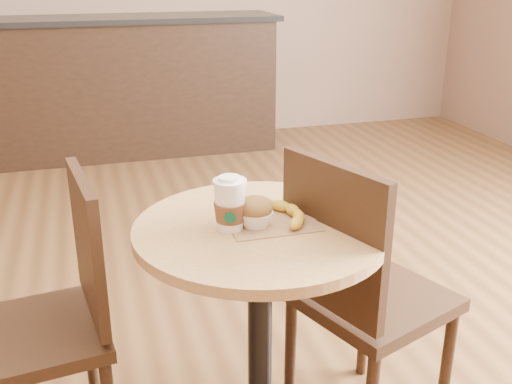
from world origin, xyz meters
TOP-DOWN VIEW (x-y plane):
  - cafe_table at (0.08, -0.11)m, footprint 0.69×0.69m
  - chair_left at (-0.48, 0.03)m, footprint 0.44×0.44m
  - chair_right at (0.38, -0.12)m, footprint 0.52×0.52m
  - service_counter at (0.00, 3.18)m, footprint 2.30×0.65m
  - kraft_bag at (0.12, -0.11)m, footprint 0.24×0.18m
  - coffee_cup at (-0.00, -0.11)m, footprint 0.09×0.09m
  - muffin at (0.07, -0.12)m, footprint 0.09×0.09m
  - banana at (0.13, -0.09)m, footprint 0.24×0.27m

SIDE VIEW (x-z plane):
  - chair_left at x=-0.48m, z-range 0.04..0.93m
  - chair_right at x=0.38m, z-range 0.05..0.97m
  - service_counter at x=0.00m, z-range 0.00..1.04m
  - cafe_table at x=0.08m, z-range 0.15..0.90m
  - kraft_bag at x=0.12m, z-range 0.75..0.75m
  - banana at x=0.13m, z-range 0.75..0.79m
  - muffin at x=0.07m, z-range 0.75..0.84m
  - coffee_cup at x=0.00m, z-range 0.74..0.89m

